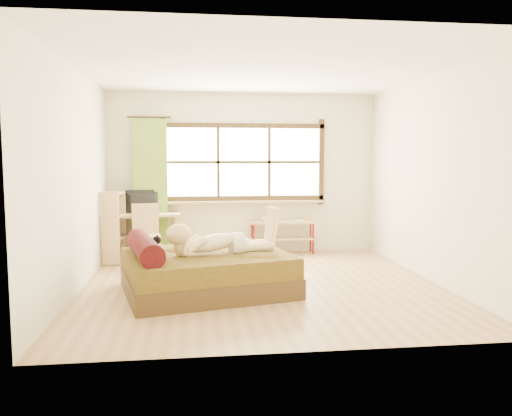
{
  "coord_description": "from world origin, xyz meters",
  "views": [
    {
      "loc": [
        -0.83,
        -6.19,
        1.6
      ],
      "look_at": [
        -0.04,
        0.2,
        0.97
      ],
      "focal_mm": 35.0,
      "sensor_mm": 36.0,
      "label": 1
    }
  ],
  "objects": [
    {
      "name": "ceiling",
      "position": [
        0.0,
        0.0,
        2.7
      ],
      "size": [
        4.5,
        4.5,
        0.0
      ],
      "primitive_type": "plane",
      "rotation": [
        3.14,
        0.0,
        0.0
      ],
      "color": "white",
      "rests_on": "wall_back"
    },
    {
      "name": "desk",
      "position": [
        -1.67,
        1.95,
        0.63
      ],
      "size": [
        1.24,
        0.71,
        0.73
      ],
      "rotation": [
        0.0,
        0.0,
        0.16
      ],
      "color": "tan",
      "rests_on": "floor"
    },
    {
      "name": "bed",
      "position": [
        -0.74,
        -0.25,
        0.26
      ],
      "size": [
        2.21,
        1.92,
        0.72
      ],
      "rotation": [
        0.0,
        0.0,
        0.23
      ],
      "color": "#372710",
      "rests_on": "floor"
    },
    {
      "name": "woman",
      "position": [
        -0.54,
        -0.29,
        0.76
      ],
      "size": [
        1.38,
        0.68,
        0.57
      ],
      "primitive_type": null,
      "rotation": [
        0.0,
        0.0,
        0.23
      ],
      "color": "beige",
      "rests_on": "bed"
    },
    {
      "name": "curtain",
      "position": [
        -1.55,
        2.13,
        1.15
      ],
      "size": [
        0.55,
        0.1,
        2.2
      ],
      "primitive_type": "cube",
      "color": "olive",
      "rests_on": "wall_back"
    },
    {
      "name": "chair",
      "position": [
        -1.58,
        1.58,
        0.51
      ],
      "size": [
        0.47,
        0.47,
        0.91
      ],
      "rotation": [
        0.0,
        0.0,
        0.16
      ],
      "color": "tan",
      "rests_on": "floor"
    },
    {
      "name": "window",
      "position": [
        0.0,
        2.22,
        1.51
      ],
      "size": [
        2.8,
        0.16,
        1.46
      ],
      "color": "#FFEDBF",
      "rests_on": "wall_back"
    },
    {
      "name": "bookshelf",
      "position": [
        -2.08,
        1.66,
        0.56
      ],
      "size": [
        0.31,
        0.5,
        1.11
      ],
      "rotation": [
        0.0,
        0.0,
        -0.07
      ],
      "color": "tan",
      "rests_on": "floor"
    },
    {
      "name": "floor",
      "position": [
        0.0,
        0.0,
        0.0
      ],
      "size": [
        4.5,
        4.5,
        0.0
      ],
      "primitive_type": "plane",
      "color": "#9E754C",
      "rests_on": "ground"
    },
    {
      "name": "book",
      "position": [
        0.84,
        2.07,
        0.56
      ],
      "size": [
        0.17,
        0.23,
        0.02
      ],
      "primitive_type": "imported",
      "rotation": [
        0.0,
        0.0,
        -0.03
      ],
      "color": "gray",
      "rests_on": "pipe_shelf"
    },
    {
      "name": "kitten",
      "position": [
        -1.41,
        -0.14,
        0.59
      ],
      "size": [
        0.3,
        0.18,
        0.23
      ],
      "primitive_type": null,
      "rotation": [
        0.0,
        0.0,
        0.23
      ],
      "color": "black",
      "rests_on": "bed"
    },
    {
      "name": "wall_front",
      "position": [
        0.0,
        -2.25,
        1.35
      ],
      "size": [
        4.5,
        0.0,
        4.5
      ],
      "primitive_type": "plane",
      "rotation": [
        -1.57,
        0.0,
        0.0
      ],
      "color": "silver",
      "rests_on": "floor"
    },
    {
      "name": "wall_right",
      "position": [
        2.25,
        0.0,
        1.35
      ],
      "size": [
        0.0,
        4.5,
        4.5
      ],
      "primitive_type": "plane",
      "rotation": [
        1.57,
        0.0,
        -1.57
      ],
      "color": "silver",
      "rests_on": "floor"
    },
    {
      "name": "wall_left",
      "position": [
        -2.25,
        0.0,
        1.35
      ],
      "size": [
        0.0,
        4.5,
        4.5
      ],
      "primitive_type": "plane",
      "rotation": [
        1.57,
        0.0,
        1.57
      ],
      "color": "silver",
      "rests_on": "floor"
    },
    {
      "name": "wall_back",
      "position": [
        0.0,
        2.25,
        1.35
      ],
      "size": [
        4.5,
        0.0,
        4.5
      ],
      "primitive_type": "plane",
      "rotation": [
        1.57,
        0.0,
        0.0
      ],
      "color": "silver",
      "rests_on": "floor"
    },
    {
      "name": "monitor",
      "position": [
        -1.67,
        2.0,
        0.92
      ],
      "size": [
        0.66,
        0.19,
        0.37
      ],
      "primitive_type": "imported",
      "rotation": [
        0.0,
        0.0,
        3.3
      ],
      "color": "black",
      "rests_on": "desk"
    },
    {
      "name": "pipe_shelf",
      "position": [
        0.65,
        2.07,
        0.41
      ],
      "size": [
        1.12,
        0.31,
        0.63
      ],
      "rotation": [
        0.0,
        0.0,
        -0.03
      ],
      "color": "tan",
      "rests_on": "floor"
    },
    {
      "name": "cup",
      "position": [
        0.34,
        2.07,
        0.6
      ],
      "size": [
        0.11,
        0.11,
        0.09
      ],
      "primitive_type": "imported",
      "rotation": [
        0.0,
        0.0,
        -0.03
      ],
      "color": "gray",
      "rests_on": "pipe_shelf"
    }
  ]
}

